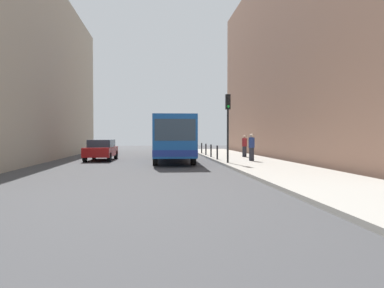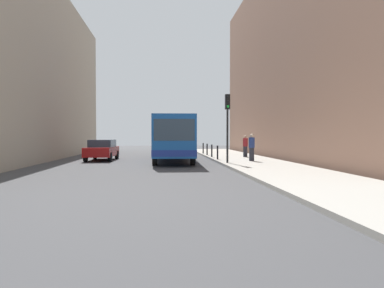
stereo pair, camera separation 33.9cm
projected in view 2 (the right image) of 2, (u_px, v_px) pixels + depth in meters
The scene contains 14 objects.
ground_plane at pixel (168, 163), 23.05m from camera, with size 80.00×80.00×0.00m, color #424244.
sidewalk at pixel (250, 161), 23.53m from camera, with size 4.40×40.00×0.15m, color #ADA89E.
building_left at pixel (7, 69), 25.86m from camera, with size 7.00×32.00×13.16m, color #B2A38C.
building_right at pixel (314, 59), 27.87m from camera, with size 7.00×32.00×15.59m, color #936B56.
bus at pixel (173, 136), 25.23m from camera, with size 2.77×11.08×3.00m.
car_beside_bus at pixel (102, 149), 25.79m from camera, with size 1.98×4.46×1.48m.
car_behind_bus at pixel (171, 145), 35.96m from camera, with size 1.98×4.46×1.48m.
traffic_light at pixel (228, 115), 21.38m from camera, with size 0.28×0.33×4.10m.
bollard_near at pixel (218, 152), 24.51m from camera, with size 0.11×0.11×0.95m, color black.
bollard_mid at pixel (212, 151), 27.24m from camera, with size 0.11×0.11×0.95m, color black.
bollard_far at pixel (207, 149), 29.97m from camera, with size 0.11×0.11×0.95m, color black.
bollard_farthest at pixel (203, 148), 32.70m from camera, with size 0.11×0.11×0.95m, color black.
pedestrian_near_signal at pixel (252, 147), 22.96m from camera, with size 0.38×0.38×1.74m.
pedestrian_mid_sidewalk at pixel (245, 146), 27.24m from camera, with size 0.38×0.38×1.65m.
Camera 2 is at (-0.47, -23.06, 1.79)m, focal length 33.47 mm.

